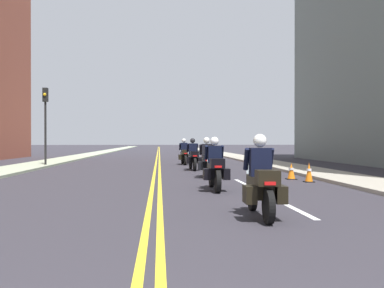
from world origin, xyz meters
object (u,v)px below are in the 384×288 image
Objects in this scene: traffic_cone_0 at (291,171)px; traffic_light_near at (45,112)px; motorcycle_2 at (207,161)px; motorcycle_1 at (215,169)px; motorcycle_3 at (193,157)px; motorcycle_4 at (184,154)px; motorcycle_0 at (261,183)px; traffic_cone_2 at (309,173)px.

traffic_light_near reaches higher than traffic_cone_0.
motorcycle_2 is 0.46× the size of traffic_light_near.
traffic_cone_0 is 15.08m from traffic_light_near.
motorcycle_1 is 1.08× the size of motorcycle_2.
motorcycle_3 is 1.06× the size of motorcycle_4.
motorcycle_0 is at bearing -63.51° from traffic_light_near.
traffic_cone_2 is (3.81, -11.78, -0.31)m from motorcycle_4.
motorcycle_0 is 0.94× the size of motorcycle_1.
motorcycle_0 is 0.98× the size of motorcycle_4.
motorcycle_4 is (-0.36, 9.56, -0.01)m from motorcycle_2.
motorcycle_2 reaches higher than traffic_cone_0.
motorcycle_2 reaches higher than traffic_cone_2.
motorcycle_3 reaches higher than motorcycle_0.
motorcycle_4 is at bearing 88.71° from motorcycle_3.
motorcycle_3 is at bearing 121.38° from traffic_cone_0.
motorcycle_4 is at bearing 108.29° from traffic_cone_0.
motorcycle_2 is 11.97m from traffic_light_near.
motorcycle_1 is at bearing -148.78° from traffic_cone_2.
motorcycle_0 reaches higher than motorcycle_1.
motorcycle_0 is 0.92× the size of motorcycle_3.
motorcycle_1 is at bearing -56.59° from traffic_light_near.
motorcycle_1 is 4.82m from traffic_cone_0.
motorcycle_3 is 9.38m from traffic_light_near.
motorcycle_1 is 1.04× the size of motorcycle_4.
motorcycle_4 is 8.66m from traffic_light_near.
motorcycle_0 is at bearing -85.81° from motorcycle_1.
traffic_light_near is at bearing 138.61° from motorcycle_2.
motorcycle_1 is 4.47m from motorcycle_2.
traffic_light_near is (-11.95, 10.26, 2.82)m from traffic_cone_2.
motorcycle_3 is at bearing 90.44° from motorcycle_1.
motorcycle_3 is (-0.24, 13.51, 0.01)m from motorcycle_0.
traffic_light_near is (-8.25, 12.50, 2.51)m from motorcycle_1.
traffic_cone_2 is at bearing 31.95° from motorcycle_1.
motorcycle_4 reaches higher than motorcycle_1.
motorcycle_2 is (-0.02, 9.07, 0.01)m from motorcycle_0.
motorcycle_4 is at bearing 94.15° from motorcycle_2.
traffic_cone_2 is at bearing 64.89° from motorcycle_0.
motorcycle_2 is at bearing -90.17° from motorcycle_3.
traffic_cone_2 is at bearing -75.51° from motorcycle_4.
traffic_cone_0 is (3.37, -5.53, -0.35)m from motorcycle_3.
motorcycle_2 is at bearing 91.58° from motorcycle_0.
motorcycle_3 reaches higher than traffic_cone_0.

